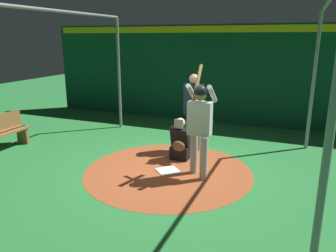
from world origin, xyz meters
TOP-DOWN VIEW (x-y plane):
  - ground_plane at (0.00, 0.00)m, footprint 27.80×27.80m
  - dirt_circle at (0.00, 0.00)m, footprint 3.39×3.39m
  - home_plate at (0.00, 0.00)m, footprint 0.59×0.59m
  - batter at (-0.02, 0.63)m, footprint 0.68×0.49m
  - catcher at (-0.76, -0.01)m, footprint 0.58×0.40m
  - umpire at (-1.46, 0.05)m, footprint 0.23×0.49m
  - back_wall at (-4.36, 0.00)m, footprint 0.22×11.80m
  - cage_frame at (0.00, 0.00)m, footprint 5.31×5.27m

SIDE VIEW (x-z plane):
  - ground_plane at x=0.00m, z-range 0.00..0.00m
  - dirt_circle at x=0.00m, z-range 0.00..0.01m
  - home_plate at x=0.00m, z-range 0.01..0.02m
  - catcher at x=-0.76m, z-range -0.10..0.84m
  - umpire at x=-1.46m, z-range 0.12..1.94m
  - batter at x=-0.02m, z-range 0.03..2.15m
  - back_wall at x=-4.36m, z-range 0.01..3.02m
  - cage_frame at x=0.00m, z-range 0.59..3.79m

